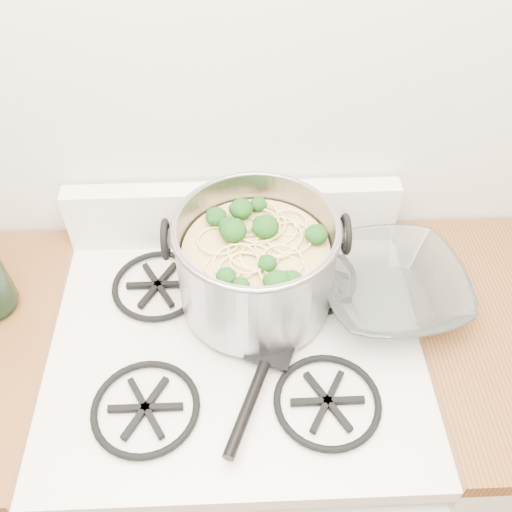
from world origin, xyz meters
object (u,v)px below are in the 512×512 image
(gas_range, at_px, (240,443))
(glass_bowl, at_px, (390,294))
(stock_pot, at_px, (256,265))
(spatula, at_px, (274,341))

(gas_range, height_order, glass_bowl, glass_bowl)
(gas_range, distance_m, glass_bowl, 0.61)
(stock_pot, distance_m, glass_bowl, 0.30)
(stock_pot, height_order, glass_bowl, stock_pot)
(gas_range, xyz_separation_m, spatula, (0.08, -0.02, 0.50))
(stock_pot, relative_size, spatula, 1.16)
(gas_range, xyz_separation_m, stock_pot, (0.05, 0.10, 0.59))
(gas_range, relative_size, glass_bowl, 7.52)
(gas_range, height_order, stock_pot, stock_pot)
(stock_pot, distance_m, spatula, 0.16)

